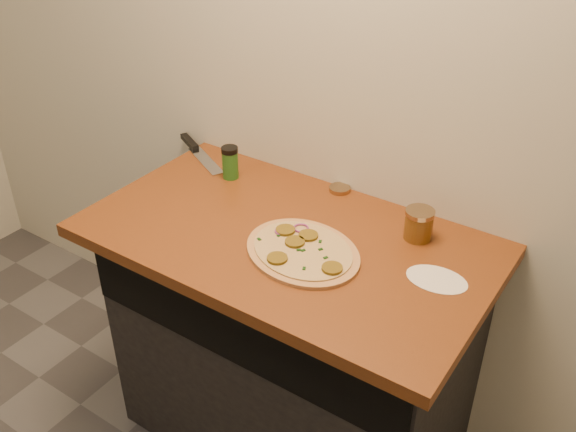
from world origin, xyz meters
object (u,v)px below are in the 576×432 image
Objects in this scene: spice_shaker at (230,162)px; chefs_knife at (197,150)px; pizza at (302,251)px; salsa_jar at (419,224)px.

chefs_knife is at bearing 159.92° from spice_shaker.
pizza is 4.74× the size of salsa_jar.
chefs_knife is at bearing 154.55° from pizza.
spice_shaker is at bearing 152.01° from pizza.
pizza is at bearing -25.45° from chefs_knife.
salsa_jar is 0.67m from spice_shaker.
salsa_jar is (0.23, 0.25, 0.04)m from pizza.
spice_shaker is (-0.44, 0.23, 0.05)m from pizza.
pizza is 0.35m from salsa_jar.
spice_shaker is (0.22, -0.08, 0.05)m from chefs_knife.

